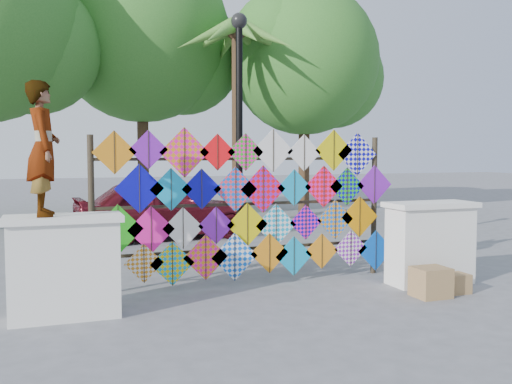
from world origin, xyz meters
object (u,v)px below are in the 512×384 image
sedan (165,208)px  lamppost (239,116)px  kite_rack (252,206)px  vendor_woman (43,149)px

sedan → lamppost: size_ratio=0.95×
lamppost → kite_rack: bearing=-99.7°
kite_rack → lamppost: (0.22, 1.28, 1.47)m
sedan → lamppost: (0.58, -3.92, 1.97)m
vendor_woman → sedan: vendor_woman is taller
vendor_woman → lamppost: 3.94m
kite_rack → vendor_woman: bearing=-162.9°
sedan → lamppost: lamppost is taller
vendor_woman → lamppost: (3.21, 2.20, 0.60)m
lamppost → vendor_woman: bearing=-145.6°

